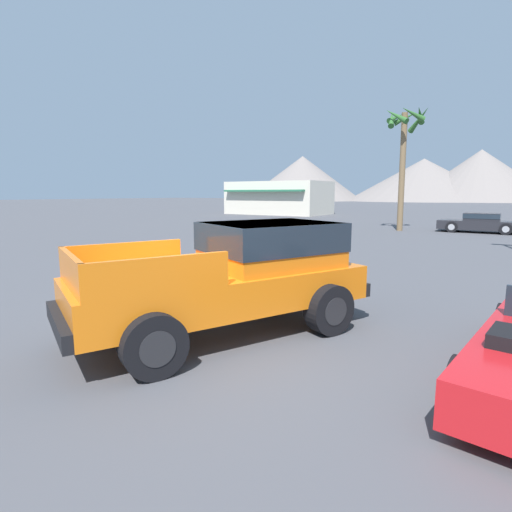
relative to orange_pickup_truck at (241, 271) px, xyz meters
The scene contains 6 objects.
ground_plane 1.20m from the orange_pickup_truck, 107.15° to the right, with size 320.00×320.00×0.00m, color #4C4C51.
orange_pickup_truck is the anchor object (origin of this frame).
parked_car_dark 22.35m from the orange_pickup_truck, 85.51° to the left, with size 4.56×2.02×1.19m.
palm_tree_tall 21.51m from the orange_pickup_truck, 97.13° to the left, with size 2.65×2.80×7.64m.
storefront_building 39.75m from the orange_pickup_truck, 119.71° to the left, with size 11.03×7.03×3.68m.
distant_mountain_range 122.55m from the orange_pickup_truck, 96.43° to the left, with size 145.00×69.27×15.10m.
Camera 1 is at (4.10, -4.86, 2.35)m, focal length 28.00 mm.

